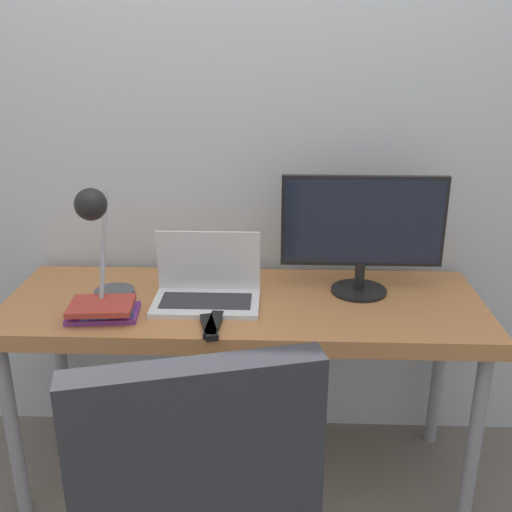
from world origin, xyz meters
TOP-DOWN VIEW (x-y plane):
  - wall_back at (0.00, 0.68)m, footprint 8.00×0.05m
  - desk at (0.00, 0.31)m, footprint 1.72×0.61m
  - laptop at (-0.13, 0.28)m, footprint 0.37×0.23m
  - monitor at (0.42, 0.39)m, footprint 0.58×0.21m
  - desk_lamp at (-0.48, 0.21)m, footprint 0.15×0.30m
  - book_stack at (-0.46, 0.15)m, footprint 0.25×0.19m
  - tv_remote at (-0.10, 0.07)m, footprint 0.08×0.17m
  - media_remote at (-0.08, 0.08)m, footprint 0.05×0.18m

SIDE VIEW (x-z plane):
  - desk at x=0.00m, z-range 0.32..1.08m
  - tv_remote at x=-0.10m, z-range 0.77..0.79m
  - media_remote at x=-0.08m, z-range 0.77..0.79m
  - book_stack at x=-0.46m, z-range 0.77..0.82m
  - laptop at x=-0.13m, z-range 0.70..0.94m
  - monitor at x=0.42m, z-range 0.80..1.23m
  - desk_lamp at x=-0.48m, z-range 0.84..1.29m
  - wall_back at x=0.00m, z-range 0.00..2.60m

